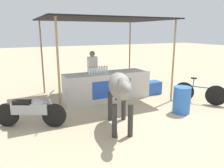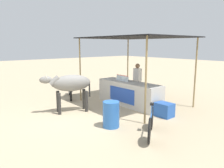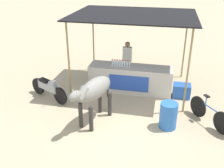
{
  "view_description": "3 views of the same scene",
  "coord_description": "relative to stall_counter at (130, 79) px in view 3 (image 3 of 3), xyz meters",
  "views": [
    {
      "loc": [
        -3.03,
        -4.55,
        2.36
      ],
      "look_at": [
        -0.5,
        0.77,
        0.92
      ],
      "focal_mm": 35.0,
      "sensor_mm": 36.0,
      "label": 1
    },
    {
      "loc": [
        6.26,
        -3.93,
        2.45
      ],
      "look_at": [
        -0.01,
        1.3,
        0.98
      ],
      "focal_mm": 35.0,
      "sensor_mm": 36.0,
      "label": 2
    },
    {
      "loc": [
        1.24,
        -6.5,
        4.38
      ],
      "look_at": [
        -0.36,
        0.7,
        0.92
      ],
      "focal_mm": 42.0,
      "sensor_mm": 36.0,
      "label": 3
    }
  ],
  "objects": [
    {
      "name": "vendor_behind_counter",
      "position": [
        -0.26,
        0.75,
        0.37
      ],
      "size": [
        0.34,
        0.22,
        1.65
      ],
      "color": "#383842",
      "rests_on": "ground"
    },
    {
      "name": "water_barrel",
      "position": [
        1.43,
        -2.13,
        -0.09
      ],
      "size": [
        0.5,
        0.5,
        0.79
      ],
      "primitive_type": "cylinder",
      "color": "blue",
      "rests_on": "ground"
    },
    {
      "name": "cow",
      "position": [
        -0.71,
        -2.31,
        0.55
      ],
      "size": [
        0.95,
        1.84,
        1.44
      ],
      "color": "gray",
      "rests_on": "ground"
    },
    {
      "name": "cooler_box",
      "position": [
        1.85,
        -0.1,
        -0.24
      ],
      "size": [
        0.6,
        0.44,
        0.48
      ],
      "primitive_type": "cube",
      "color": "blue",
      "rests_on": "ground"
    },
    {
      "name": "water_bottle_row",
      "position": [
        -0.35,
        -0.05,
        0.59
      ],
      "size": [
        0.7,
        0.07,
        0.25
      ],
      "color": "silver",
      "rests_on": "stall_counter"
    },
    {
      "name": "bicycle_leaning",
      "position": [
        2.6,
        -1.7,
        -0.13
      ],
      "size": [
        1.01,
        1.36,
        0.85
      ],
      "color": "black",
      "rests_on": "ground"
    },
    {
      "name": "stall_counter",
      "position": [
        0.0,
        0.0,
        0.0
      ],
      "size": [
        3.0,
        0.82,
        0.96
      ],
      "color": "beige",
      "rests_on": "ground"
    },
    {
      "name": "ground_plane",
      "position": [
        0.0,
        -2.2,
        -0.48
      ],
      "size": [
        60.0,
        60.0,
        0.0
      ],
      "primitive_type": "plane",
      "color": "tan"
    },
    {
      "name": "stall_awning",
      "position": [
        0.0,
        0.3,
        2.16
      ],
      "size": [
        4.2,
        3.2,
        2.76
      ],
      "color": "black",
      "rests_on": "ground"
    },
    {
      "name": "motorcycle_parked",
      "position": [
        -2.65,
        -1.24,
        -0.05
      ],
      "size": [
        1.64,
        0.94,
        0.9
      ],
      "color": "black",
      "rests_on": "ground"
    }
  ]
}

